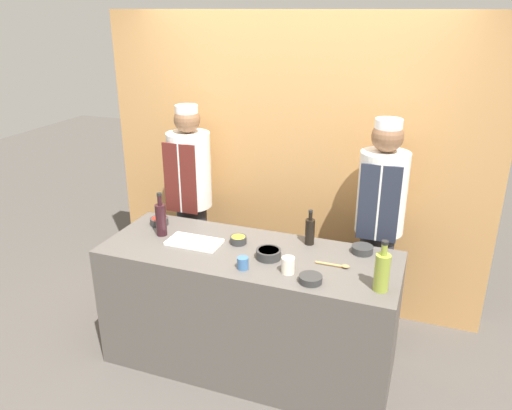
{
  "coord_description": "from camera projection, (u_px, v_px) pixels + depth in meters",
  "views": [
    {
      "loc": [
        1.08,
        -2.77,
        2.41
      ],
      "look_at": [
        0.0,
        0.15,
        1.18
      ],
      "focal_mm": 35.0,
      "sensor_mm": 36.0,
      "label": 1
    }
  ],
  "objects": [
    {
      "name": "sauce_bowl_yellow",
      "position": [
        238.0,
        240.0,
        3.43
      ],
      "size": [
        0.11,
        0.11,
        0.05
      ],
      "color": "#2D2D2D",
      "rests_on": "counter"
    },
    {
      "name": "sauce_bowl_brown",
      "position": [
        269.0,
        253.0,
        3.22
      ],
      "size": [
        0.16,
        0.16,
        0.06
      ],
      "color": "#2D2D2D",
      "rests_on": "counter"
    },
    {
      "name": "counter",
      "position": [
        249.0,
        309.0,
        3.48
      ],
      "size": [
        1.99,
        0.74,
        0.9
      ],
      "color": "#514C47",
      "rests_on": "ground_plane"
    },
    {
      "name": "sauce_bowl_purple",
      "position": [
        362.0,
        249.0,
        3.3
      ],
      "size": [
        0.14,
        0.14,
        0.05
      ],
      "color": "#2D2D2D",
      "rests_on": "counter"
    },
    {
      "name": "bottle_oil",
      "position": [
        382.0,
        271.0,
        2.83
      ],
      "size": [
        0.09,
        0.09,
        0.31
      ],
      "color": "olive",
      "rests_on": "counter"
    },
    {
      "name": "ground_plane",
      "position": [
        249.0,
        361.0,
        3.65
      ],
      "size": [
        14.0,
        14.0,
        0.0
      ],
      "primitive_type": "plane",
      "color": "#4C4742"
    },
    {
      "name": "cup_blue",
      "position": [
        243.0,
        263.0,
        3.09
      ],
      "size": [
        0.07,
        0.07,
        0.08
      ],
      "color": "#386093",
      "rests_on": "counter"
    },
    {
      "name": "chef_right",
      "position": [
        379.0,
        225.0,
        3.63
      ],
      "size": [
        0.35,
        0.35,
        1.71
      ],
      "color": "#28282D",
      "rests_on": "ground_plane"
    },
    {
      "name": "cutting_board",
      "position": [
        194.0,
        242.0,
        3.43
      ],
      "size": [
        0.37,
        0.2,
        0.02
      ],
      "color": "white",
      "rests_on": "counter"
    },
    {
      "name": "cabinet_wall",
      "position": [
        293.0,
        165.0,
        4.11
      ],
      "size": [
        3.17,
        0.18,
        2.4
      ],
      "color": "#B7844C",
      "rests_on": "ground_plane"
    },
    {
      "name": "sauce_bowl_red",
      "position": [
        159.0,
        221.0,
        3.73
      ],
      "size": [
        0.14,
        0.14,
        0.05
      ],
      "color": "#2D2D2D",
      "rests_on": "counter"
    },
    {
      "name": "sauce_bowl_orange",
      "position": [
        311.0,
        279.0,
        2.94
      ],
      "size": [
        0.14,
        0.14,
        0.04
      ],
      "color": "#2D2D2D",
      "rests_on": "counter"
    },
    {
      "name": "chef_left",
      "position": [
        191.0,
        199.0,
        4.13
      ],
      "size": [
        0.35,
        0.35,
        1.71
      ],
      "color": "#28282D",
      "rests_on": "ground_plane"
    },
    {
      "name": "bottle_wine",
      "position": [
        161.0,
        219.0,
        3.52
      ],
      "size": [
        0.08,
        0.08,
        0.32
      ],
      "color": "black",
      "rests_on": "counter"
    },
    {
      "name": "cup_cream",
      "position": [
        288.0,
        265.0,
        3.04
      ],
      "size": [
        0.08,
        0.08,
        0.1
      ],
      "color": "silver",
      "rests_on": "counter"
    },
    {
      "name": "wooden_spoon",
      "position": [
        336.0,
        265.0,
        3.13
      ],
      "size": [
        0.22,
        0.04,
        0.02
      ],
      "color": "#B2844C",
      "rests_on": "counter"
    },
    {
      "name": "bottle_soy",
      "position": [
        310.0,
        231.0,
        3.4
      ],
      "size": [
        0.07,
        0.07,
        0.25
      ],
      "color": "black",
      "rests_on": "counter"
    }
  ]
}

